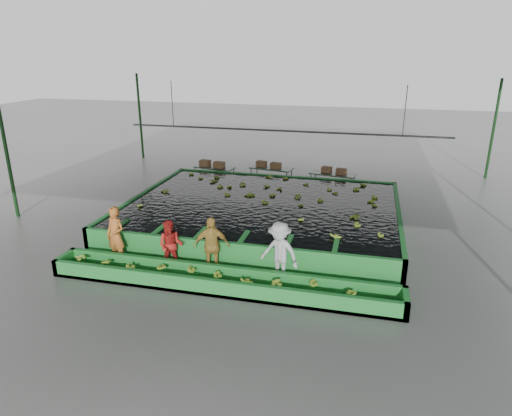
% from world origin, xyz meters
% --- Properties ---
extents(ground, '(80.00, 80.00, 0.00)m').
position_xyz_m(ground, '(0.00, 0.00, 0.00)').
color(ground, slate).
rests_on(ground, ground).
extents(shed_roof, '(20.00, 22.00, 0.04)m').
position_xyz_m(shed_roof, '(0.00, 0.00, 5.00)').
color(shed_roof, slate).
rests_on(shed_roof, shed_posts).
extents(shed_posts, '(20.00, 22.00, 5.00)m').
position_xyz_m(shed_posts, '(0.00, 0.00, 2.50)').
color(shed_posts, '#143815').
rests_on(shed_posts, ground).
extents(flotation_tank, '(10.00, 8.00, 0.90)m').
position_xyz_m(flotation_tank, '(0.00, 1.50, 0.45)').
color(flotation_tank, '#258A34').
rests_on(flotation_tank, ground).
extents(tank_water, '(9.70, 7.70, 0.00)m').
position_xyz_m(tank_water, '(0.00, 1.50, 0.85)').
color(tank_water, black).
rests_on(tank_water, flotation_tank).
extents(sorting_trough, '(10.00, 1.00, 0.50)m').
position_xyz_m(sorting_trough, '(0.00, -3.60, 0.25)').
color(sorting_trough, '#258A34').
rests_on(sorting_trough, ground).
extents(cableway_rail, '(0.08, 0.08, 14.00)m').
position_xyz_m(cableway_rail, '(0.00, 5.00, 3.00)').
color(cableway_rail, '#59605B').
rests_on(cableway_rail, shed_roof).
extents(rail_hanger_left, '(0.04, 0.04, 2.00)m').
position_xyz_m(rail_hanger_left, '(-5.00, 5.00, 4.00)').
color(rail_hanger_left, '#59605B').
rests_on(rail_hanger_left, shed_roof).
extents(rail_hanger_right, '(0.04, 0.04, 2.00)m').
position_xyz_m(rail_hanger_right, '(5.00, 5.00, 4.00)').
color(rail_hanger_right, '#59605B').
rests_on(rail_hanger_right, shed_roof).
extents(worker_a, '(0.77, 0.61, 1.84)m').
position_xyz_m(worker_a, '(-3.62, -2.80, 0.92)').
color(worker_a, orange).
rests_on(worker_a, ground).
extents(worker_b, '(0.82, 0.67, 1.56)m').
position_xyz_m(worker_b, '(-1.81, -2.80, 0.78)').
color(worker_b, red).
rests_on(worker_b, ground).
extents(worker_c, '(1.14, 0.78, 1.79)m').
position_xyz_m(worker_c, '(-0.53, -2.80, 0.90)').
color(worker_c, gold).
rests_on(worker_c, ground).
extents(worker_d, '(1.33, 1.01, 1.82)m').
position_xyz_m(worker_d, '(1.51, -2.80, 0.91)').
color(worker_d, silver).
rests_on(worker_d, ground).
extents(packing_table_left, '(2.07, 1.17, 0.89)m').
position_xyz_m(packing_table_left, '(-3.53, 6.23, 0.44)').
color(packing_table_left, '#59605B').
rests_on(packing_table_left, ground).
extents(packing_table_mid, '(2.14, 1.14, 0.92)m').
position_xyz_m(packing_table_mid, '(-0.77, 6.64, 0.46)').
color(packing_table_mid, '#59605B').
rests_on(packing_table_mid, ground).
extents(packing_table_right, '(2.18, 1.19, 0.94)m').
position_xyz_m(packing_table_right, '(2.21, 6.22, 0.47)').
color(packing_table_right, '#59605B').
rests_on(packing_table_right, ground).
extents(box_stack_left, '(1.34, 0.61, 0.28)m').
position_xyz_m(box_stack_left, '(-3.65, 6.23, 0.89)').
color(box_stack_left, brown).
rests_on(box_stack_left, packing_table_left).
extents(box_stack_mid, '(1.27, 0.59, 0.26)m').
position_xyz_m(box_stack_mid, '(-0.91, 6.64, 0.93)').
color(box_stack_mid, brown).
rests_on(box_stack_mid, packing_table_mid).
extents(box_stack_right, '(1.19, 0.61, 0.25)m').
position_xyz_m(box_stack_right, '(2.25, 6.26, 0.94)').
color(box_stack_right, brown).
rests_on(box_stack_right, packing_table_right).
extents(floating_bananas, '(9.27, 6.32, 0.13)m').
position_xyz_m(floating_bananas, '(0.00, 2.30, 0.85)').
color(floating_bananas, '#85AA2C').
rests_on(floating_bananas, tank_water).
extents(trough_bananas, '(9.14, 0.61, 0.12)m').
position_xyz_m(trough_bananas, '(0.00, -3.60, 0.40)').
color(trough_bananas, '#85AA2C').
rests_on(trough_bananas, sorting_trough).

